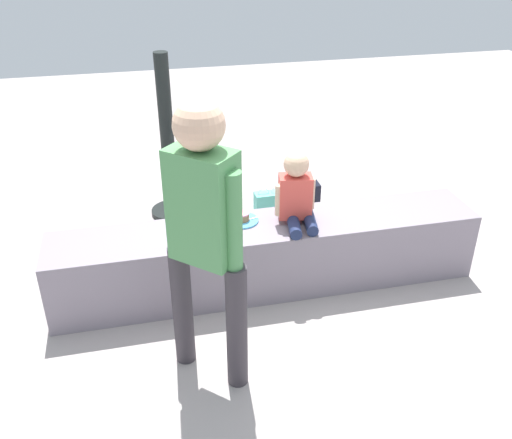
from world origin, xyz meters
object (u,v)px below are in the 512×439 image
at_px(cake_plate, 242,218).
at_px(handbag_brown_canvas, 314,234).
at_px(child_seated, 297,193).
at_px(handbag_black_leather, 300,196).
at_px(water_bottle_near_gift, 176,225).
at_px(adult_standing, 204,224).
at_px(party_cup_red, 221,251).
at_px(gift_bag, 270,212).

height_order(cake_plate, handbag_brown_canvas, cake_plate).
bearing_deg(child_seated, handbag_black_leather, 70.67).
distance_m(cake_plate, handbag_black_leather, 1.20).
relative_size(water_bottle_near_gift, handbag_brown_canvas, 0.61).
distance_m(child_seated, cake_plate, 0.40).
relative_size(adult_standing, handbag_black_leather, 4.32).
bearing_deg(child_seated, party_cup_red, 136.03).
bearing_deg(cake_plate, party_cup_red, 105.77).
height_order(child_seated, gift_bag, child_seated).
bearing_deg(handbag_black_leather, party_cup_red, -143.23).
distance_m(adult_standing, party_cup_red, 1.44).
xyz_separation_m(gift_bag, water_bottle_near_gift, (-0.73, 0.10, -0.08)).
height_order(adult_standing, handbag_black_leather, adult_standing).
distance_m(child_seated, handbag_brown_canvas, 0.76).
bearing_deg(handbag_black_leather, gift_bag, -140.27).
bearing_deg(gift_bag, party_cup_red, -145.64).
height_order(child_seated, handbag_brown_canvas, child_seated).
bearing_deg(gift_bag, handbag_brown_canvas, -50.04).
distance_m(party_cup_red, handbag_black_leather, 0.98).
relative_size(gift_bag, water_bottle_near_gift, 2.03).
bearing_deg(adult_standing, water_bottle_near_gift, 91.42).
height_order(party_cup_red, handbag_black_leather, handbag_black_leather).
bearing_deg(party_cup_red, cake_plate, -74.23).
distance_m(gift_bag, handbag_brown_canvas, 0.41).
bearing_deg(cake_plate, gift_bag, 60.60).
distance_m(gift_bag, party_cup_red, 0.55).
distance_m(child_seated, adult_standing, 1.01).
relative_size(adult_standing, water_bottle_near_gift, 8.24).
xyz_separation_m(gift_bag, party_cup_red, (-0.44, -0.30, -0.11)).
distance_m(cake_plate, water_bottle_near_gift, 0.91).
relative_size(cake_plate, gift_bag, 0.59).
height_order(adult_standing, handbag_brown_canvas, adult_standing).
xyz_separation_m(adult_standing, party_cup_red, (0.25, 1.12, -0.88)).
bearing_deg(water_bottle_near_gift, child_seated, -48.51).
height_order(child_seated, adult_standing, adult_standing).
xyz_separation_m(child_seated, adult_standing, (-0.68, -0.70, 0.25)).
relative_size(child_seated, adult_standing, 0.31).
height_order(child_seated, handbag_black_leather, child_seated).
height_order(cake_plate, handbag_black_leather, cake_plate).
height_order(water_bottle_near_gift, handbag_brown_canvas, handbag_brown_canvas).
relative_size(party_cup_red, handbag_black_leather, 0.33).
distance_m(cake_plate, handbag_brown_canvas, 0.79).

